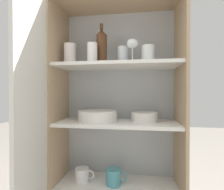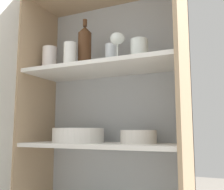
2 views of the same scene
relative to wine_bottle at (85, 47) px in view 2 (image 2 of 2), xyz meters
The scene contains 13 objects.
cupboard_back_panel 0.52m from the wine_bottle, 58.35° to the left, with size 0.82×0.02×1.52m, color #B2B7BC.
cupboard_side_left 0.56m from the wine_bottle, behind, with size 0.02×0.34×1.52m, color tan.
cupboard_side_right 0.69m from the wine_bottle, ahead, with size 0.02×0.34×1.52m, color tan.
shelf_board_middle 0.51m from the wine_bottle, ahead, with size 0.78×0.30×0.02m, color white.
shelf_board_upper 0.16m from the wine_bottle, ahead, with size 0.78×0.30×0.02m, color white.
tumbler_glass_0 0.31m from the wine_bottle, ahead, with size 0.08×0.08×0.11m.
tumbler_glass_1 0.15m from the wine_bottle, 17.31° to the left, with size 0.07×0.07×0.12m.
tumbler_glass_2 0.22m from the wine_bottle, behind, with size 0.08×0.08×0.14m.
tumbler_glass_3 0.10m from the wine_bottle, 124.66° to the right, with size 0.06×0.06×0.12m.
wine_glass_0 0.21m from the wine_bottle, 11.05° to the right, with size 0.07×0.07×0.15m.
wine_bottle is the anchor object (origin of this frame).
plate_stack_white 0.46m from the wine_bottle, behind, with size 0.26×0.26×0.07m.
mixing_bowl_large 0.54m from the wine_bottle, ahead, with size 0.17×0.17×0.06m.
Camera 2 is at (0.57, -1.00, 0.80)m, focal length 42.00 mm.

